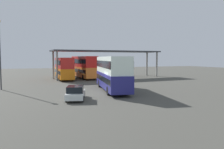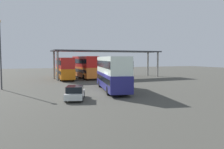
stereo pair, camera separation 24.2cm
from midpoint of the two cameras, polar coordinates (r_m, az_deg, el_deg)
The scene contains 7 objects.
ground_plane at distance 25.66m, azimuth -1.07°, elevation -4.87°, with size 140.00×140.00×0.00m, color #45443D.
double_decker_main at distance 27.93m, azimuth -0.25°, elevation 0.63°, with size 4.27×11.47×4.21m.
parked_hatchback at distance 22.25m, azimuth -9.49°, elevation -4.57°, with size 2.74×4.36×1.35m.
double_decker_near_canopy at distance 43.85m, azimuth -12.24°, elevation 1.75°, with size 2.81×10.96×4.11m.
double_decker_mid_row at distance 45.52m, azimuth -7.28°, elevation 2.07°, with size 3.02×10.97×4.38m.
depot_canopy at distance 46.22m, azimuth -1.17°, elevation 5.58°, with size 22.84×6.46×5.55m.
lamppost_tall at distance 32.00m, azimuth -26.69°, elevation 6.35°, with size 0.44×0.44×8.89m.
Camera 1 is at (-8.66, -23.82, 4.02)m, focal length 36.20 mm.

